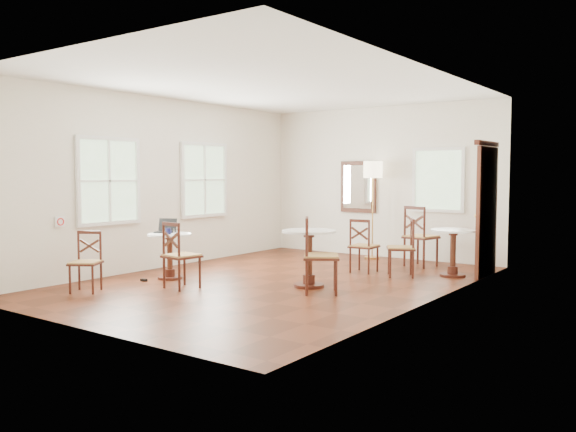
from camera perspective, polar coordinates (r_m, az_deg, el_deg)
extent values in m
plane|color=#4F1E0D|center=(9.31, -1.09, -6.26)|extent=(7.00, 7.00, 0.00)
cube|color=white|center=(12.15, 8.87, 3.21)|extent=(5.00, 0.02, 3.00)
cube|color=white|center=(6.70, -19.37, 2.43)|extent=(5.00, 0.02, 3.00)
cube|color=white|center=(10.85, -11.74, 3.08)|extent=(0.02, 7.00, 3.00)
cube|color=white|center=(7.92, 13.55, 2.75)|extent=(0.02, 7.00, 3.00)
cube|color=white|center=(9.26, -1.11, 12.34)|extent=(5.00, 7.00, 0.02)
cube|color=#542718|center=(10.21, 18.40, 0.38)|extent=(0.06, 0.90, 2.10)
cube|color=#421A10|center=(10.21, 18.43, 6.56)|extent=(0.08, 1.02, 0.08)
sphere|color=#BF8C3F|center=(9.93, 17.51, 0.02)|extent=(0.07, 0.07, 0.07)
cube|color=#482013|center=(12.35, 6.71, 2.78)|extent=(0.80, 0.05, 1.05)
cube|color=white|center=(12.32, 6.64, 2.78)|extent=(0.64, 0.02, 0.88)
cube|color=white|center=(9.55, -20.89, -0.51)|extent=(0.02, 0.16, 0.16)
torus|color=red|center=(9.54, -20.84, -0.51)|extent=(0.02, 0.12, 0.12)
cube|color=white|center=(10.05, -16.68, 3.22)|extent=(0.06, 1.22, 1.42)
cube|color=white|center=(11.53, -7.97, 3.43)|extent=(0.06, 1.22, 1.42)
cube|color=white|center=(11.62, 14.10, 3.35)|extent=(1.02, 0.06, 1.22)
cylinder|color=#421A10|center=(9.73, -11.16, -5.77)|extent=(0.39, 0.39, 0.04)
cylinder|color=#421A10|center=(9.71, -11.17, -5.32)|extent=(0.16, 0.16, 0.12)
cylinder|color=#482013|center=(9.67, -11.19, -3.61)|extent=(0.09, 0.09, 0.58)
cylinder|color=#421A10|center=(9.64, -11.22, -2.00)|extent=(0.14, 0.14, 0.06)
cylinder|color=white|center=(9.63, -11.22, -1.74)|extent=(0.68, 0.68, 0.03)
cylinder|color=#421A10|center=(8.89, 1.99, -6.60)|extent=(0.45, 0.45, 0.05)
cylinder|color=#421A10|center=(8.87, 1.99, -6.03)|extent=(0.18, 0.18, 0.14)
cylinder|color=#482013|center=(8.82, 2.00, -3.85)|extent=(0.10, 0.10, 0.68)
cylinder|color=#421A10|center=(8.78, 2.00, -1.80)|extent=(0.16, 0.16, 0.07)
cylinder|color=white|center=(8.78, 2.01, -1.47)|extent=(0.79, 0.79, 0.03)
cylinder|color=#421A10|center=(10.13, 15.40, -5.44)|extent=(0.41, 0.41, 0.04)
cylinder|color=#421A10|center=(10.12, 15.41, -4.98)|extent=(0.17, 0.17, 0.12)
cylinder|color=#482013|center=(10.08, 15.44, -3.23)|extent=(0.09, 0.09, 0.62)
cylinder|color=#421A10|center=(10.05, 15.47, -1.60)|extent=(0.14, 0.14, 0.06)
cylinder|color=white|center=(10.04, 15.48, -1.33)|extent=(0.72, 0.72, 0.03)
cylinder|color=#421A10|center=(8.85, -8.40, -5.34)|extent=(0.04, 0.04, 0.46)
cylinder|color=#421A10|center=(8.63, -10.32, -5.60)|extent=(0.04, 0.04, 0.46)
cylinder|color=#421A10|center=(9.13, -9.83, -5.06)|extent=(0.04, 0.04, 0.46)
cylinder|color=#421A10|center=(8.92, -11.72, -5.30)|extent=(0.04, 0.04, 0.46)
cube|color=#421A10|center=(8.85, -10.08, -3.82)|extent=(0.50, 0.50, 0.03)
cube|color=#A77B43|center=(8.84, -10.09, -3.73)|extent=(0.48, 0.48, 0.04)
cylinder|color=#421A10|center=(8.56, -10.36, -2.40)|extent=(0.04, 0.04, 0.51)
cylinder|color=#421A10|center=(8.86, -11.76, -2.21)|extent=(0.04, 0.04, 0.51)
cube|color=#421A10|center=(8.69, -11.09, -0.77)|extent=(0.39, 0.09, 0.05)
cube|color=#482013|center=(8.71, -11.07, -2.24)|extent=(0.33, 0.07, 0.22)
cube|color=#482013|center=(8.71, -11.07, -2.24)|extent=(0.33, 0.07, 0.22)
cylinder|color=#421A10|center=(8.85, -20.06, -5.72)|extent=(0.03, 0.03, 0.40)
cylinder|color=#421A10|center=(9.14, -19.27, -5.40)|extent=(0.03, 0.03, 0.40)
cylinder|color=#421A10|center=(8.73, -18.11, -5.81)|extent=(0.03, 0.03, 0.40)
cylinder|color=#421A10|center=(9.02, -17.37, -5.48)|extent=(0.03, 0.03, 0.40)
cube|color=#421A10|center=(8.90, -18.73, -4.30)|extent=(0.54, 0.54, 0.03)
cube|color=#A77B43|center=(8.90, -18.74, -4.21)|extent=(0.52, 0.52, 0.04)
cylinder|color=#421A10|center=(9.08, -19.33, -2.76)|extent=(0.03, 0.03, 0.45)
cylinder|color=#421A10|center=(8.96, -17.43, -2.80)|extent=(0.03, 0.03, 0.45)
cube|color=#421A10|center=(9.00, -18.41, -1.49)|extent=(0.30, 0.21, 0.04)
cube|color=#482013|center=(9.02, -18.39, -2.73)|extent=(0.26, 0.17, 0.20)
cube|color=#482013|center=(9.02, -18.39, -2.73)|extent=(0.26, 0.17, 0.20)
cylinder|color=#421A10|center=(10.31, 8.51, -4.09)|extent=(0.03, 0.03, 0.43)
cylinder|color=#421A10|center=(10.01, 7.69, -4.33)|extent=(0.03, 0.03, 0.43)
cylinder|color=#421A10|center=(10.46, 6.81, -3.96)|extent=(0.03, 0.03, 0.43)
cylinder|color=#421A10|center=(10.16, 5.94, -4.19)|extent=(0.03, 0.03, 0.43)
cube|color=#421A10|center=(10.21, 7.25, -2.93)|extent=(0.44, 0.44, 0.03)
cube|color=#A77B43|center=(10.20, 7.25, -2.85)|extent=(0.42, 0.42, 0.04)
cylinder|color=#421A10|center=(9.95, 7.72, -1.76)|extent=(0.03, 0.03, 0.48)
cylinder|color=#421A10|center=(10.10, 5.96, -1.66)|extent=(0.03, 0.03, 0.48)
cube|color=#421A10|center=(10.01, 6.84, -0.46)|extent=(0.36, 0.05, 0.05)
cube|color=#482013|center=(10.03, 6.83, -1.65)|extent=(0.31, 0.04, 0.21)
cube|color=#482013|center=(10.03, 6.83, -1.65)|extent=(0.31, 0.04, 0.21)
cylinder|color=#421A10|center=(8.19, 4.60, -5.91)|extent=(0.04, 0.04, 0.50)
cylinder|color=#421A10|center=(8.18, 1.79, -5.90)|extent=(0.04, 0.04, 0.50)
cylinder|color=#421A10|center=(8.58, 4.49, -5.45)|extent=(0.04, 0.04, 0.50)
cylinder|color=#421A10|center=(8.58, 1.81, -5.45)|extent=(0.04, 0.04, 0.50)
cube|color=#421A10|center=(8.34, 3.18, -3.94)|extent=(0.68, 0.68, 0.03)
cube|color=#A77B43|center=(8.34, 3.18, -3.83)|extent=(0.65, 0.65, 0.04)
cylinder|color=#421A10|center=(8.11, 1.79, -2.23)|extent=(0.04, 0.04, 0.56)
cylinder|color=#421A10|center=(8.51, 1.82, -1.94)|extent=(0.04, 0.04, 0.56)
cube|color=#421A10|center=(8.29, 1.81, -0.33)|extent=(0.26, 0.37, 0.06)
cube|color=#482013|center=(8.31, 1.81, -2.01)|extent=(0.22, 0.32, 0.24)
cube|color=#482013|center=(8.31, 1.81, -2.01)|extent=(0.22, 0.32, 0.24)
cylinder|color=#421A10|center=(11.12, 14.01, -3.36)|extent=(0.04, 0.04, 0.51)
cylinder|color=#421A10|center=(10.77, 12.81, -3.57)|extent=(0.04, 0.04, 0.51)
cylinder|color=#421A10|center=(11.34, 12.26, -3.18)|extent=(0.04, 0.04, 0.51)
cylinder|color=#421A10|center=(11.01, 11.04, -3.38)|extent=(0.04, 0.04, 0.51)
cube|color=#421A10|center=(11.03, 12.55, -2.01)|extent=(0.59, 0.59, 0.03)
cube|color=#A77B43|center=(11.03, 12.55, -1.92)|extent=(0.57, 0.57, 0.05)
cylinder|color=#421A10|center=(10.72, 12.86, -0.69)|extent=(0.04, 0.04, 0.57)
cylinder|color=#421A10|center=(10.95, 11.07, -0.56)|extent=(0.04, 0.04, 0.57)
cube|color=#421A10|center=(10.82, 11.97, 0.77)|extent=(0.43, 0.12, 0.06)
cube|color=#482013|center=(10.83, 11.96, -0.56)|extent=(0.37, 0.10, 0.25)
cube|color=#482013|center=(10.83, 11.96, -0.56)|extent=(0.37, 0.10, 0.25)
cylinder|color=#421A10|center=(10.07, 9.58, -4.24)|extent=(0.04, 0.04, 0.45)
cylinder|color=#421A10|center=(10.10, 11.62, -4.25)|extent=(0.04, 0.04, 0.45)
cylinder|color=#421A10|center=(9.71, 9.71, -4.54)|extent=(0.04, 0.04, 0.45)
cylinder|color=#421A10|center=(9.74, 11.82, -4.55)|extent=(0.04, 0.04, 0.45)
cube|color=#421A10|center=(9.87, 10.70, -3.08)|extent=(0.60, 0.60, 0.03)
cube|color=#A77B43|center=(9.87, 10.70, -2.99)|extent=(0.57, 0.57, 0.04)
cylinder|color=#421A10|center=(10.04, 11.66, -1.57)|extent=(0.04, 0.04, 0.50)
cylinder|color=#421A10|center=(9.69, 11.86, -1.78)|extent=(0.04, 0.04, 0.50)
cube|color=#421A10|center=(9.84, 11.78, -0.35)|extent=(0.22, 0.35, 0.05)
cube|color=#482013|center=(9.86, 11.76, -1.62)|extent=(0.18, 0.29, 0.22)
cube|color=#482013|center=(9.86, 11.76, -1.62)|extent=(0.18, 0.29, 0.22)
cylinder|color=#BF8C3F|center=(11.95, 8.02, -3.93)|extent=(0.31, 0.31, 0.03)
cylinder|color=#BF8C3F|center=(11.86, 8.06, 0.18)|extent=(0.03, 0.03, 1.75)
cylinder|color=beige|center=(11.84, 8.10, 4.40)|extent=(0.37, 0.37, 0.33)
cube|color=black|center=(9.81, -11.64, -1.50)|extent=(0.37, 0.33, 0.02)
cube|color=black|center=(9.81, -11.64, -1.44)|extent=(0.28, 0.22, 0.00)
cube|color=black|center=(9.91, -11.39, -0.83)|extent=(0.31, 0.18, 0.21)
cube|color=silver|center=(9.91, -11.39, -0.83)|extent=(0.27, 0.15, 0.17)
ellipsoid|color=black|center=(9.74, -11.10, -1.48)|extent=(0.11, 0.08, 0.04)
cylinder|color=#101138|center=(9.54, -11.33, -1.42)|extent=(0.08, 0.08, 0.09)
torus|color=#101138|center=(9.50, -11.14, -1.44)|extent=(0.07, 0.01, 0.07)
cylinder|color=white|center=(9.45, -10.73, -1.48)|extent=(0.05, 0.05, 0.09)
cube|color=black|center=(9.58, -13.57, -5.95)|extent=(0.10, 0.06, 0.04)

